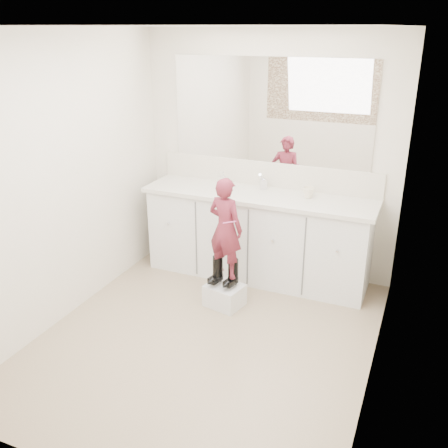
% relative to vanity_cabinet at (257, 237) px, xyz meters
% --- Properties ---
extents(floor, '(3.00, 3.00, 0.00)m').
position_rel_vanity_cabinet_xyz_m(floor, '(0.00, -1.23, -0.42)').
color(floor, '#857057').
rests_on(floor, ground).
extents(ceiling, '(3.00, 3.00, 0.00)m').
position_rel_vanity_cabinet_xyz_m(ceiling, '(0.00, -1.23, 1.97)').
color(ceiling, white).
rests_on(ceiling, wall_back).
extents(wall_back, '(2.60, 0.00, 2.60)m').
position_rel_vanity_cabinet_xyz_m(wall_back, '(0.00, 0.27, 0.77)').
color(wall_back, beige).
rests_on(wall_back, floor).
extents(wall_front, '(2.60, 0.00, 2.60)m').
position_rel_vanity_cabinet_xyz_m(wall_front, '(0.00, -2.73, 0.77)').
color(wall_front, beige).
rests_on(wall_front, floor).
extents(wall_left, '(0.00, 3.00, 3.00)m').
position_rel_vanity_cabinet_xyz_m(wall_left, '(-1.30, -1.23, 0.78)').
color(wall_left, beige).
rests_on(wall_left, floor).
extents(wall_right, '(0.00, 3.00, 3.00)m').
position_rel_vanity_cabinet_xyz_m(wall_right, '(1.30, -1.23, 0.78)').
color(wall_right, beige).
rests_on(wall_right, floor).
extents(vanity_cabinet, '(2.20, 0.55, 0.85)m').
position_rel_vanity_cabinet_xyz_m(vanity_cabinet, '(0.00, 0.00, 0.00)').
color(vanity_cabinet, silver).
rests_on(vanity_cabinet, floor).
extents(countertop, '(2.28, 0.58, 0.04)m').
position_rel_vanity_cabinet_xyz_m(countertop, '(0.00, -0.01, 0.45)').
color(countertop, beige).
rests_on(countertop, vanity_cabinet).
extents(backsplash, '(2.28, 0.03, 0.25)m').
position_rel_vanity_cabinet_xyz_m(backsplash, '(0.00, 0.26, 0.59)').
color(backsplash, beige).
rests_on(backsplash, countertop).
extents(mirror, '(2.00, 0.02, 1.00)m').
position_rel_vanity_cabinet_xyz_m(mirror, '(0.00, 0.26, 1.22)').
color(mirror, white).
rests_on(mirror, wall_back).
extents(dot_panel, '(2.00, 0.01, 1.20)m').
position_rel_vanity_cabinet_xyz_m(dot_panel, '(0.00, -2.71, 1.22)').
color(dot_panel, '#472819').
rests_on(dot_panel, wall_front).
extents(faucet, '(0.08, 0.08, 0.10)m').
position_rel_vanity_cabinet_xyz_m(faucet, '(0.00, 0.15, 0.52)').
color(faucet, silver).
rests_on(faucet, countertop).
extents(cup, '(0.14, 0.14, 0.10)m').
position_rel_vanity_cabinet_xyz_m(cup, '(0.48, 0.06, 0.52)').
color(cup, beige).
rests_on(cup, countertop).
extents(soap_bottle, '(0.10, 0.10, 0.17)m').
position_rel_vanity_cabinet_xyz_m(soap_bottle, '(-0.38, 0.02, 0.55)').
color(soap_bottle, beige).
rests_on(soap_bottle, countertop).
extents(step_stool, '(0.37, 0.33, 0.20)m').
position_rel_vanity_cabinet_xyz_m(step_stool, '(-0.07, -0.68, -0.32)').
color(step_stool, silver).
rests_on(step_stool, floor).
extents(boot_left, '(0.13, 0.19, 0.27)m').
position_rel_vanity_cabinet_xyz_m(boot_left, '(-0.15, -0.66, -0.09)').
color(boot_left, black).
rests_on(boot_left, step_stool).
extents(boot_right, '(0.13, 0.19, 0.27)m').
position_rel_vanity_cabinet_xyz_m(boot_right, '(0.00, -0.66, -0.09)').
color(boot_right, black).
rests_on(boot_right, step_stool).
extents(toddler, '(0.37, 0.28, 0.91)m').
position_rel_vanity_cabinet_xyz_m(toddler, '(-0.07, -0.66, 0.34)').
color(toddler, '#AC3548').
rests_on(toddler, step_stool).
extents(toothbrush, '(0.14, 0.04, 0.06)m').
position_rel_vanity_cabinet_xyz_m(toothbrush, '(-0.00, -0.74, 0.43)').
color(toothbrush, '#D75395').
rests_on(toothbrush, toddler).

